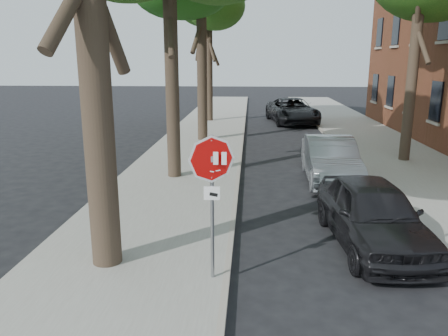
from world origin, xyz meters
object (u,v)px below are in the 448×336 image
object	(u,v)px
car_b	(330,160)
car_d	(292,111)
tree_far	(209,5)
car_a	(372,213)
stop_sign	(212,180)

from	to	relation	value
car_b	car_d	distance (m)	13.75
tree_far	car_a	distance (m)	20.97
tree_far	car_a	world-z (taller)	tree_far
stop_sign	tree_far	bearing A→B (deg)	95.46
tree_far	car_b	distance (m)	16.34
stop_sign	tree_far	world-z (taller)	tree_far
stop_sign	car_d	size ratio (longest dim) A/B	0.46
car_a	car_b	world-z (taller)	car_b
car_b	car_a	bearing A→B (deg)	-88.57
car_d	stop_sign	bearing A→B (deg)	-106.79
car_b	car_d	bearing A→B (deg)	91.48
stop_sign	car_d	xyz separation A→B (m)	(3.29, 20.86, -1.16)
car_a	tree_far	bearing A→B (deg)	101.14
stop_sign	car_a	world-z (taller)	stop_sign
stop_sign	car_d	world-z (taller)	stop_sign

